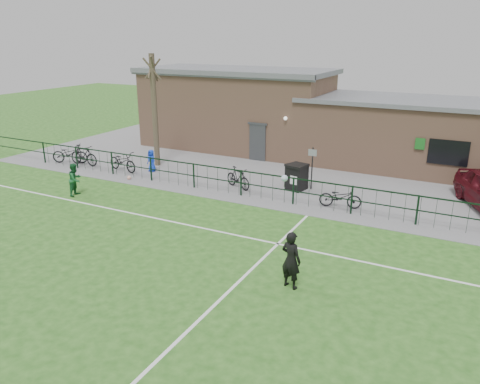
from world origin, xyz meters
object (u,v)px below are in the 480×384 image
at_px(bicycle_b, 84,155).
at_px(bicycle_c, 123,161).
at_px(wheelie_bin_right, 297,178).
at_px(bicycle_e, 340,197).
at_px(bicycle_a, 70,154).
at_px(wheelie_bin_left, 296,176).
at_px(ball_ground, 129,178).
at_px(outfield_player, 75,179).
at_px(spectator_child, 151,161).
at_px(bare_tree, 155,111).
at_px(bicycle_d, 238,178).
at_px(sign_post, 312,169).

bearing_deg(bicycle_b, bicycle_c, -88.22).
bearing_deg(bicycle_c, wheelie_bin_right, -71.77).
relative_size(wheelie_bin_right, bicycle_e, 0.65).
bearing_deg(bicycle_a, bicycle_e, -113.60).
xyz_separation_m(wheelie_bin_left, ball_ground, (-7.87, -2.63, -0.44)).
bearing_deg(bicycle_c, outfield_player, -158.99).
distance_m(bicycle_a, outfield_player, 5.99).
distance_m(bicycle_a, ball_ground, 5.16).
xyz_separation_m(bicycle_c, spectator_child, (1.41, 0.64, 0.06)).
bearing_deg(bicycle_a, bicycle_c, -112.20).
distance_m(bare_tree, outfield_player, 6.25).
height_order(bicycle_b, bicycle_e, bicycle_b).
distance_m(bicycle_a, bicycle_c, 3.76).
height_order(bicycle_d, bicycle_e, bicycle_d).
bearing_deg(bare_tree, outfield_player, -91.55).
relative_size(sign_post, bicycle_a, 0.99).
bearing_deg(bicycle_a, spectator_child, -105.46).
bearing_deg(bicycle_d, bare_tree, 99.15).
relative_size(sign_post, bicycle_c, 0.99).
bearing_deg(bicycle_b, ball_ground, -103.86).
xyz_separation_m(bicycle_c, bicycle_d, (6.80, 0.20, -0.03)).
bearing_deg(bicycle_d, spectator_child, 109.84).
distance_m(bare_tree, wheelie_bin_right, 8.79).
bearing_deg(wheelie_bin_left, bare_tree, -157.96).
distance_m(wheelie_bin_left, bicycle_a, 13.02).
distance_m(sign_post, ball_ground, 9.09).
height_order(bare_tree, ball_ground, bare_tree).
distance_m(wheelie_bin_right, bicycle_d, 2.75).
bearing_deg(outfield_player, bicycle_e, -81.97).
relative_size(bicycle_c, outfield_player, 1.36).
xyz_separation_m(bare_tree, sign_post, (9.02, -0.19, -1.98)).
distance_m(bicycle_b, bicycle_d, 9.49).
bearing_deg(bicycle_b, spectator_child, -80.09).
height_order(bare_tree, wheelie_bin_right, bare_tree).
bearing_deg(spectator_child, ball_ground, -78.81).
height_order(bicycle_a, bicycle_d, bicycle_a).
relative_size(wheelie_bin_left, bicycle_d, 0.63).
relative_size(spectator_child, outfield_player, 0.79).
bearing_deg(wheelie_bin_left, ball_ground, -137.80).
bearing_deg(bicycle_c, spectator_child, -55.19).
bearing_deg(bicycle_d, bicycle_a, 115.92).
bearing_deg(wheelie_bin_right, bicycle_d, -145.78).
distance_m(bicycle_b, bicycle_e, 14.49).
bearing_deg(spectator_child, wheelie_bin_right, 20.23).
relative_size(bicycle_b, spectator_child, 1.62).
distance_m(wheelie_bin_right, spectator_child, 7.94).
height_order(wheelie_bin_left, bicycle_c, bicycle_c).
distance_m(bicycle_e, outfield_player, 11.70).
xyz_separation_m(wheelie_bin_left, sign_post, (0.77, 0.05, 0.48)).
height_order(bicycle_c, spectator_child, spectator_child).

